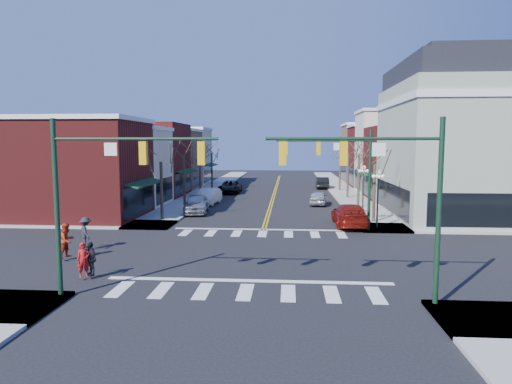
% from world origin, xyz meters
% --- Properties ---
extents(ground, '(160.00, 160.00, 0.00)m').
position_xyz_m(ground, '(0.00, 0.00, 0.00)').
color(ground, black).
rests_on(ground, ground).
extents(sidewalk_left, '(3.50, 70.00, 0.15)m').
position_xyz_m(sidewalk_left, '(-8.75, 20.00, 0.07)').
color(sidewalk_left, '#9E9B93').
rests_on(sidewalk_left, ground).
extents(sidewalk_right, '(3.50, 70.00, 0.15)m').
position_xyz_m(sidewalk_right, '(8.75, 20.00, 0.07)').
color(sidewalk_right, '#9E9B93').
rests_on(sidewalk_right, ground).
extents(bldg_left_brick_a, '(10.00, 8.50, 8.00)m').
position_xyz_m(bldg_left_brick_a, '(-15.50, 11.75, 4.00)').
color(bldg_left_brick_a, maroon).
rests_on(bldg_left_brick_a, ground).
extents(bldg_left_stucco_a, '(10.00, 7.00, 7.50)m').
position_xyz_m(bldg_left_stucco_a, '(-15.50, 19.50, 3.75)').
color(bldg_left_stucco_a, beige).
rests_on(bldg_left_stucco_a, ground).
extents(bldg_left_brick_b, '(10.00, 9.00, 8.50)m').
position_xyz_m(bldg_left_brick_b, '(-15.50, 27.50, 4.25)').
color(bldg_left_brick_b, maroon).
rests_on(bldg_left_brick_b, ground).
extents(bldg_left_tan, '(10.00, 7.50, 7.80)m').
position_xyz_m(bldg_left_tan, '(-15.50, 35.75, 3.90)').
color(bldg_left_tan, '#9B7055').
rests_on(bldg_left_tan, ground).
extents(bldg_left_stucco_b, '(10.00, 8.00, 8.20)m').
position_xyz_m(bldg_left_stucco_b, '(-15.50, 43.50, 4.10)').
color(bldg_left_stucco_b, beige).
rests_on(bldg_left_stucco_b, ground).
extents(bldg_right_brick_a, '(10.00, 8.50, 8.00)m').
position_xyz_m(bldg_right_brick_a, '(15.50, 25.75, 4.00)').
color(bldg_right_brick_a, maroon).
rests_on(bldg_right_brick_a, ground).
extents(bldg_right_stucco, '(10.00, 7.00, 10.00)m').
position_xyz_m(bldg_right_stucco, '(15.50, 33.50, 5.00)').
color(bldg_right_stucco, beige).
rests_on(bldg_right_stucco, ground).
extents(bldg_right_brick_b, '(10.00, 8.00, 8.50)m').
position_xyz_m(bldg_right_brick_b, '(15.50, 41.00, 4.25)').
color(bldg_right_brick_b, maroon).
rests_on(bldg_right_brick_b, ground).
extents(bldg_right_tan, '(10.00, 8.00, 9.00)m').
position_xyz_m(bldg_right_tan, '(15.50, 49.00, 4.50)').
color(bldg_right_tan, '#9B7055').
rests_on(bldg_right_tan, ground).
extents(victorian_corner, '(12.25, 14.25, 13.30)m').
position_xyz_m(victorian_corner, '(16.50, 14.50, 6.66)').
color(victorian_corner, '#9BA58F').
rests_on(victorian_corner, ground).
extents(traffic_mast_near_left, '(6.60, 0.28, 7.20)m').
position_xyz_m(traffic_mast_near_left, '(-5.55, -7.40, 4.71)').
color(traffic_mast_near_left, '#14331E').
rests_on(traffic_mast_near_left, ground).
extents(traffic_mast_near_right, '(6.60, 0.28, 7.20)m').
position_xyz_m(traffic_mast_near_right, '(5.55, -7.40, 4.71)').
color(traffic_mast_near_right, '#14331E').
rests_on(traffic_mast_near_right, ground).
extents(traffic_mast_far_right, '(6.60, 0.28, 7.20)m').
position_xyz_m(traffic_mast_far_right, '(5.55, 7.40, 4.71)').
color(traffic_mast_far_right, '#14331E').
rests_on(traffic_mast_far_right, ground).
extents(lamppost_corner, '(0.36, 0.36, 4.33)m').
position_xyz_m(lamppost_corner, '(8.20, 8.50, 2.96)').
color(lamppost_corner, '#14331E').
rests_on(lamppost_corner, ground).
extents(lamppost_midblock, '(0.36, 0.36, 4.33)m').
position_xyz_m(lamppost_midblock, '(8.20, 15.00, 2.96)').
color(lamppost_midblock, '#14331E').
rests_on(lamppost_midblock, ground).
extents(tree_left_a, '(0.24, 0.24, 4.76)m').
position_xyz_m(tree_left_a, '(-8.40, 11.00, 2.38)').
color(tree_left_a, '#382B21').
rests_on(tree_left_a, ground).
extents(tree_left_b, '(0.24, 0.24, 5.04)m').
position_xyz_m(tree_left_b, '(-8.40, 19.00, 2.52)').
color(tree_left_b, '#382B21').
rests_on(tree_left_b, ground).
extents(tree_left_c, '(0.24, 0.24, 4.55)m').
position_xyz_m(tree_left_c, '(-8.40, 27.00, 2.27)').
color(tree_left_c, '#382B21').
rests_on(tree_left_c, ground).
extents(tree_left_d, '(0.24, 0.24, 4.90)m').
position_xyz_m(tree_left_d, '(-8.40, 35.00, 2.45)').
color(tree_left_d, '#382B21').
rests_on(tree_left_d, ground).
extents(tree_right_a, '(0.24, 0.24, 4.62)m').
position_xyz_m(tree_right_a, '(8.40, 11.00, 2.31)').
color(tree_right_a, '#382B21').
rests_on(tree_right_a, ground).
extents(tree_right_b, '(0.24, 0.24, 5.18)m').
position_xyz_m(tree_right_b, '(8.40, 19.00, 2.59)').
color(tree_right_b, '#382B21').
rests_on(tree_right_b, ground).
extents(tree_right_c, '(0.24, 0.24, 4.83)m').
position_xyz_m(tree_right_c, '(8.40, 27.00, 2.42)').
color(tree_right_c, '#382B21').
rests_on(tree_right_c, ground).
extents(tree_right_d, '(0.24, 0.24, 4.97)m').
position_xyz_m(tree_right_d, '(8.40, 35.00, 2.48)').
color(tree_right_d, '#382B21').
rests_on(tree_right_d, ground).
extents(car_left_near, '(2.52, 5.20, 1.71)m').
position_xyz_m(car_left_near, '(-6.40, 15.02, 0.86)').
color(car_left_near, '#ABAAAF').
rests_on(car_left_near, ground).
extents(car_left_mid, '(2.14, 5.05, 1.62)m').
position_xyz_m(car_left_mid, '(-6.40, 21.06, 0.81)').
color(car_left_mid, silver).
rests_on(car_left_mid, ground).
extents(car_left_far, '(2.58, 5.59, 1.55)m').
position_xyz_m(car_left_far, '(-5.54, 31.75, 0.78)').
color(car_left_far, black).
rests_on(car_left_far, ground).
extents(car_right_near, '(2.39, 5.82, 1.69)m').
position_xyz_m(car_right_near, '(6.40, 9.69, 0.84)').
color(car_right_near, maroon).
rests_on(car_right_near, ground).
extents(car_right_mid, '(2.23, 4.43, 1.45)m').
position_xyz_m(car_right_mid, '(4.80, 21.47, 0.72)').
color(car_right_mid, silver).
rests_on(car_right_mid, ground).
extents(car_right_far, '(1.73, 4.78, 1.57)m').
position_xyz_m(car_right_far, '(6.40, 38.44, 0.78)').
color(car_right_far, black).
rests_on(car_right_far, ground).
extents(pedestrian_red_a, '(0.70, 0.63, 1.60)m').
position_xyz_m(pedestrian_red_a, '(-7.51, -5.05, 0.95)').
color(pedestrian_red_a, '#AA1212').
rests_on(pedestrian_red_a, sidewalk_left).
extents(pedestrian_red_b, '(0.94, 1.07, 1.87)m').
position_xyz_m(pedestrian_red_b, '(-9.97, -1.66, 1.08)').
color(pedestrian_red_b, '#AF2C12').
rests_on(pedestrian_red_b, sidewalk_left).
extents(pedestrian_dark_a, '(0.96, 0.90, 1.58)m').
position_xyz_m(pedestrian_dark_a, '(-7.30, -4.76, 0.94)').
color(pedestrian_dark_a, black).
rests_on(pedestrian_dark_a, sidewalk_left).
extents(pedestrian_dark_b, '(1.24, 1.33, 1.80)m').
position_xyz_m(pedestrian_dark_b, '(-10.00, 0.63, 1.05)').
color(pedestrian_dark_b, black).
rests_on(pedestrian_dark_b, sidewalk_left).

